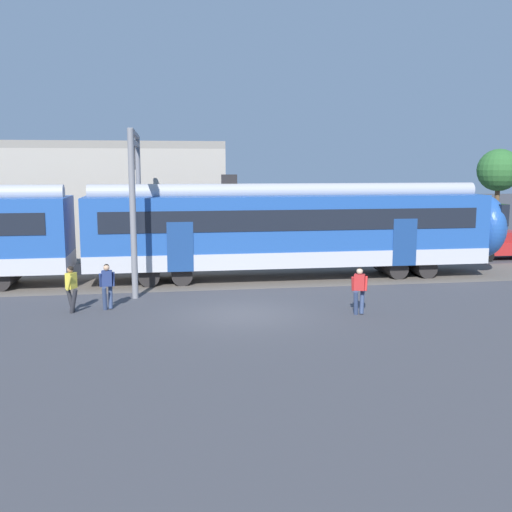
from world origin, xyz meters
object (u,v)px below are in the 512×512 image
object	(u,v)px
pedestrian_navy	(107,283)
pedestrian_red	(359,286)
pedestrian_yellow	(71,286)
parked_car_red	(502,245)

from	to	relation	value
pedestrian_navy	pedestrian_red	size ratio (longest dim) A/B	1.00
pedestrian_yellow	parked_car_red	xyz separation A→B (m)	(21.71, 8.89, -0.18)
pedestrian_navy	parked_car_red	world-z (taller)	pedestrian_navy
pedestrian_navy	pedestrian_red	xyz separation A→B (m)	(8.70, -2.05, 0.03)
pedestrian_yellow	pedestrian_navy	size ratio (longest dim) A/B	1.00
pedestrian_red	parked_car_red	xyz separation A→B (m)	(11.80, 10.70, -0.21)
pedestrian_navy	parked_car_red	distance (m)	22.26
pedestrian_red	parked_car_red	world-z (taller)	pedestrian_red
pedestrian_yellow	pedestrian_red	xyz separation A→B (m)	(9.90, -1.81, 0.03)
pedestrian_yellow	pedestrian_red	size ratio (longest dim) A/B	1.00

